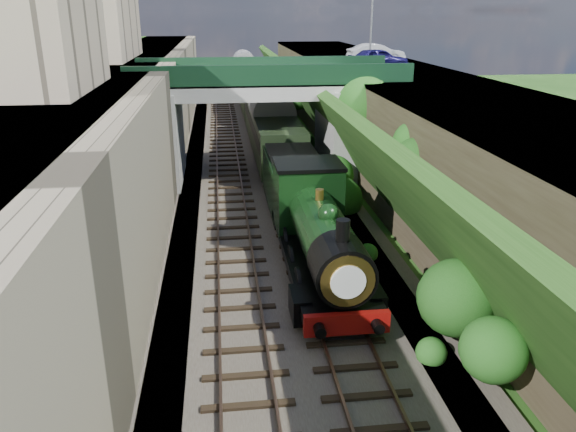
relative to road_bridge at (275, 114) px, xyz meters
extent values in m
cube|color=#473F38|center=(-0.94, -4.00, -3.98)|extent=(10.00, 90.00, 0.20)
cube|color=#756B56|center=(-6.44, -4.00, -0.58)|extent=(1.00, 90.00, 7.00)
cube|color=#262628|center=(-9.94, -4.00, -0.58)|extent=(6.00, 90.00, 7.00)
cube|color=#262628|center=(8.56, -4.00, -0.95)|extent=(8.00, 90.00, 6.25)
cube|color=#1E4714|center=(4.06, -4.00, -1.38)|extent=(4.02, 90.00, 6.36)
sphere|color=#194C14|center=(3.38, -22.54, -2.28)|extent=(1.76, 1.76, 1.76)
sphere|color=#194C14|center=(3.46, -19.96, -2.15)|extent=(2.38, 2.38, 2.38)
sphere|color=#194C14|center=(4.28, -16.78, -0.81)|extent=(1.33, 1.33, 1.33)
sphere|color=#194C14|center=(4.77, -12.10, -0.02)|extent=(2.05, 2.05, 2.05)
sphere|color=#194C14|center=(5.09, -10.91, 0.50)|extent=(2.00, 2.00, 2.00)
sphere|color=#194C14|center=(2.73, -6.86, -3.33)|extent=(2.36, 2.36, 2.36)
sphere|color=#194C14|center=(3.00, -3.82, -2.90)|extent=(2.29, 2.29, 2.29)
sphere|color=#194C14|center=(5.16, -1.69, 0.61)|extent=(1.59, 1.59, 1.59)
sphere|color=#194C14|center=(4.02, 2.05, -1.24)|extent=(1.45, 1.45, 1.45)
sphere|color=#194C14|center=(2.68, 5.27, -3.42)|extent=(2.02, 2.02, 2.02)
sphere|color=#194C14|center=(4.74, 8.86, -0.06)|extent=(2.24, 2.24, 2.24)
sphere|color=#194C14|center=(5.33, 10.09, 0.89)|extent=(1.61, 1.61, 1.61)
sphere|color=#194C14|center=(4.20, 14.33, -0.93)|extent=(1.34, 1.34, 1.34)
sphere|color=#194C14|center=(3.88, 16.82, -1.47)|extent=(2.18, 2.18, 2.18)
sphere|color=#194C14|center=(5.23, 19.28, 0.73)|extent=(2.22, 2.22, 2.22)
sphere|color=#194C14|center=(3.50, 22.74, -2.08)|extent=(2.34, 2.34, 2.34)
sphere|color=#194C14|center=(4.56, 26.13, -0.35)|extent=(1.21, 1.21, 1.21)
cube|color=black|center=(-2.94, -4.00, -3.84)|extent=(2.50, 90.00, 0.07)
cube|color=brown|center=(-3.66, -4.00, -3.75)|extent=(0.08, 90.00, 0.14)
cube|color=brown|center=(-2.23, -4.00, -3.75)|extent=(0.08, 90.00, 0.14)
cube|color=black|center=(0.26, -4.00, -3.84)|extent=(2.50, 90.00, 0.07)
cube|color=brown|center=(-0.46, -4.00, -3.75)|extent=(0.08, 90.00, 0.14)
cube|color=brown|center=(0.97, -4.00, -3.75)|extent=(0.08, 90.00, 0.14)
cube|color=gray|center=(-0.44, 0.00, 1.62)|extent=(16.00, 6.00, 0.90)
cube|color=#13351E|center=(-0.44, -2.85, 2.57)|extent=(16.00, 0.30, 1.20)
cube|color=#13351E|center=(-0.44, 2.85, 2.57)|extent=(16.00, 0.30, 1.20)
cube|color=gray|center=(-6.44, 0.00, -1.23)|extent=(1.40, 6.40, 5.70)
cube|color=gray|center=(4.26, 0.00, -1.23)|extent=(2.40, 6.40, 5.70)
cube|color=gray|center=(-11.44, 6.00, 5.92)|extent=(5.00, 10.00, 6.00)
cube|color=gray|center=(-10.44, -10.00, 4.92)|extent=(4.00, 8.00, 4.00)
cylinder|color=black|center=(4.86, -2.76, -1.88)|extent=(0.30, 0.30, 4.40)
sphere|color=#194C14|center=(4.86, -2.76, 0.72)|extent=(3.60, 3.60, 3.60)
sphere|color=#194C14|center=(5.36, -1.96, 0.12)|extent=(2.40, 2.40, 2.40)
cylinder|color=gray|center=(7.54, 6.53, 5.17)|extent=(0.14, 0.14, 6.00)
imported|color=#171251|center=(7.44, 3.90, 2.88)|extent=(4.44, 2.59, 1.42)
imported|color=#BCBCC2|center=(8.71, 9.19, 2.88)|extent=(4.40, 1.78, 1.42)
cube|color=black|center=(0.26, -15.31, -3.58)|extent=(2.40, 8.40, 0.60)
cube|color=black|center=(0.26, -14.31, -3.03)|extent=(2.70, 10.00, 0.35)
cube|color=maroon|center=(0.26, -19.41, -3.13)|extent=(2.70, 0.25, 0.70)
cylinder|color=black|center=(0.26, -15.11, -1.73)|extent=(1.90, 5.60, 1.90)
cylinder|color=black|center=(0.26, -18.41, -1.73)|extent=(1.96, 1.80, 1.96)
cylinder|color=white|center=(0.26, -19.39, -1.73)|extent=(1.10, 0.05, 1.10)
cylinder|color=black|center=(0.26, -18.41, -0.53)|extent=(0.44, 0.44, 0.90)
sphere|color=black|center=(0.26, -16.11, -0.73)|extent=(0.76, 0.76, 0.76)
cylinder|color=#A57F33|center=(0.26, -14.31, -0.63)|extent=(0.32, 0.32, 0.50)
cube|color=black|center=(0.26, -11.51, -1.58)|extent=(2.75, 2.40, 2.80)
cube|color=black|center=(0.26, -11.51, -0.13)|extent=(2.85, 2.50, 0.15)
cube|color=black|center=(-0.99, -17.91, -3.23)|extent=(0.60, 1.40, 0.90)
cube|color=black|center=(1.51, -17.91, -3.23)|extent=(0.60, 1.40, 0.90)
cube|color=black|center=(0.26, -7.11, -3.63)|extent=(2.30, 6.00, 0.50)
cube|color=black|center=(0.26, -7.11, -3.38)|extent=(2.60, 6.00, 0.50)
cube|color=black|center=(0.26, -7.11, -2.18)|extent=(2.70, 6.00, 2.40)
cube|color=black|center=(0.26, -7.11, -0.93)|extent=(2.50, 5.60, 0.20)
cube|color=black|center=(0.26, 5.49, -3.68)|extent=(2.30, 17.00, 0.40)
cube|color=black|center=(0.26, 5.49, -3.43)|extent=(2.50, 17.00, 0.50)
cube|color=#212F1A|center=(0.26, 5.49, -1.93)|extent=(2.80, 18.00, 2.70)
cube|color=slate|center=(0.26, 5.49, -0.43)|extent=(2.90, 18.00, 0.50)
cube|color=black|center=(0.26, 24.29, -3.68)|extent=(2.30, 17.00, 0.40)
cube|color=black|center=(0.26, 24.29, -3.43)|extent=(2.50, 17.00, 0.50)
cube|color=#212F1A|center=(0.26, 24.29, -1.93)|extent=(2.80, 18.00, 2.70)
cube|color=slate|center=(0.26, 24.29, -0.43)|extent=(2.90, 18.00, 0.50)
cube|color=black|center=(0.26, 43.09, -3.68)|extent=(2.30, 17.00, 0.40)
cube|color=black|center=(0.26, 43.09, -3.43)|extent=(2.50, 17.00, 0.50)
cube|color=#212F1A|center=(0.26, 43.09, -1.93)|extent=(2.80, 18.00, 2.70)
cube|color=slate|center=(0.26, 43.09, -0.43)|extent=(2.90, 18.00, 0.50)
camera|label=1|loc=(-3.39, -34.17, 5.95)|focal=35.00mm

